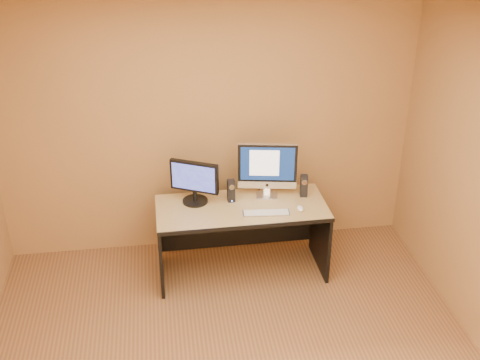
{
  "coord_description": "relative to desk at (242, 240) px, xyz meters",
  "views": [
    {
      "loc": [
        -0.45,
        -3.3,
        3.49
      ],
      "look_at": [
        0.21,
        1.31,
        1.05
      ],
      "focal_mm": 45.0,
      "sensor_mm": 36.0,
      "label": 1
    }
  ],
  "objects": [
    {
      "name": "walls",
      "position": [
        -0.24,
        -1.41,
        0.94
      ],
      "size": [
        4.0,
        4.0,
        2.6
      ],
      "primitive_type": null,
      "color": "olive",
      "rests_on": "ground"
    },
    {
      "name": "ceiling",
      "position": [
        -0.24,
        -1.41,
        2.24
      ],
      "size": [
        4.0,
        4.0,
        0.0
      ],
      "primitive_type": "plane",
      "color": "white",
      "rests_on": "walls"
    },
    {
      "name": "desk",
      "position": [
        0.0,
        0.0,
        0.0
      ],
      "size": [
        1.56,
        0.69,
        0.72
      ],
      "primitive_type": null,
      "rotation": [
        0.0,
        0.0,
        0.01
      ],
      "color": "tan",
      "rests_on": "ground"
    },
    {
      "name": "imac",
      "position": [
        0.26,
        0.17,
        0.63
      ],
      "size": [
        0.58,
        0.3,
        0.54
      ],
      "primitive_type": null,
      "rotation": [
        0.0,
        0.0,
        -0.18
      ],
      "color": "silver",
      "rests_on": "desk"
    },
    {
      "name": "second_monitor",
      "position": [
        -0.41,
        0.15,
        0.57
      ],
      "size": [
        0.52,
        0.42,
        0.41
      ],
      "primitive_type": null,
      "rotation": [
        0.0,
        0.0,
        -0.46
      ],
      "color": "black",
      "rests_on": "desk"
    },
    {
      "name": "speaker_left",
      "position": [
        -0.08,
        0.12,
        0.47
      ],
      "size": [
        0.07,
        0.07,
        0.21
      ],
      "primitive_type": null,
      "rotation": [
        0.0,
        0.0,
        0.07
      ],
      "color": "black",
      "rests_on": "desk"
    },
    {
      "name": "speaker_right",
      "position": [
        0.61,
        0.12,
        0.47
      ],
      "size": [
        0.08,
        0.08,
        0.21
      ],
      "primitive_type": null,
      "rotation": [
        0.0,
        0.0,
        -0.14
      ],
      "color": "black",
      "rests_on": "desk"
    },
    {
      "name": "keyboard",
      "position": [
        0.2,
        -0.15,
        0.37
      ],
      "size": [
        0.43,
        0.15,
        0.02
      ],
      "primitive_type": "cube",
      "rotation": [
        0.0,
        0.0,
        -0.08
      ],
      "color": "#B1B1B6",
      "rests_on": "desk"
    },
    {
      "name": "mouse",
      "position": [
        0.52,
        -0.14,
        0.38
      ],
      "size": [
        0.06,
        0.1,
        0.04
      ],
      "primitive_type": "ellipsoid",
      "rotation": [
        0.0,
        0.0,
        -0.02
      ],
      "color": "white",
      "rests_on": "desk"
    },
    {
      "name": "cable_a",
      "position": [
        0.32,
        0.26,
        0.36
      ],
      "size": [
        0.04,
        0.21,
        0.01
      ],
      "primitive_type": "cylinder",
      "rotation": [
        1.57,
        0.0,
        0.17
      ],
      "color": "black",
      "rests_on": "desk"
    },
    {
      "name": "cable_b",
      "position": [
        0.22,
        0.3,
        0.36
      ],
      "size": [
        0.09,
        0.16,
        0.01
      ],
      "primitive_type": "cylinder",
      "rotation": [
        1.57,
        0.0,
        -0.49
      ],
      "color": "black",
      "rests_on": "desk"
    }
  ]
}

